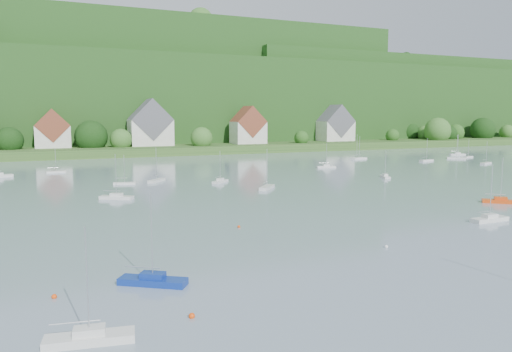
% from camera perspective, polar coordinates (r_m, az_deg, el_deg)
% --- Properties ---
extents(far_shore_strip, '(600.00, 60.00, 3.00)m').
position_cam_1_polar(far_shore_strip, '(206.37, -14.08, 3.17)').
color(far_shore_strip, '#2A501E').
rests_on(far_shore_strip, ground).
extents(forested_ridge, '(620.00, 181.22, 69.89)m').
position_cam_1_polar(forested_ridge, '(274.01, -16.54, 8.45)').
color(forested_ridge, '#184315').
rests_on(forested_ridge, ground).
extents(village_building_1, '(12.00, 9.36, 14.00)m').
position_cam_1_polar(village_building_1, '(192.29, -22.47, 4.75)').
color(village_building_1, beige).
rests_on(village_building_1, far_shore_strip).
extents(village_building_2, '(16.00, 11.44, 18.00)m').
position_cam_1_polar(village_building_2, '(195.11, -12.12, 5.59)').
color(village_building_2, beige).
rests_on(village_building_2, far_shore_strip).
extents(village_building_3, '(13.00, 10.40, 15.50)m').
position_cam_1_polar(village_building_3, '(204.99, -0.92, 5.57)').
color(village_building_3, beige).
rests_on(village_building_3, far_shore_strip).
extents(village_building_4, '(15.00, 10.40, 16.50)m').
position_cam_1_polar(village_building_4, '(229.49, 9.17, 5.67)').
color(village_building_4, beige).
rests_on(village_building_4, far_shore_strip).
extents(near_sailboat_0, '(5.80, 2.48, 7.58)m').
position_cam_1_polar(near_sailboat_0, '(34.73, -18.69, -17.18)').
color(near_sailboat_0, silver).
rests_on(near_sailboat_0, ground).
extents(near_sailboat_1, '(5.80, 4.67, 7.95)m').
position_cam_1_polar(near_sailboat_1, '(44.13, -11.84, -11.66)').
color(near_sailboat_1, navy).
rests_on(near_sailboat_1, ground).
extents(near_sailboat_3, '(5.83, 1.77, 7.82)m').
position_cam_1_polar(near_sailboat_3, '(75.06, 25.38, -4.46)').
color(near_sailboat_3, silver).
rests_on(near_sailboat_3, ground).
extents(near_sailboat_5, '(5.29, 4.84, 7.57)m').
position_cam_1_polar(near_sailboat_5, '(91.53, 26.40, -2.56)').
color(near_sailboat_5, '#DC4610').
rests_on(near_sailboat_5, ground).
extents(mooring_buoy_0, '(0.47, 0.47, 0.47)m').
position_cam_1_polar(mooring_buoy_0, '(37.14, -7.43, -15.93)').
color(mooring_buoy_0, '#F7480B').
rests_on(mooring_buoy_0, ground).
extents(mooring_buoy_1, '(0.38, 0.38, 0.38)m').
position_cam_1_polar(mooring_buoy_1, '(56.68, 14.82, -8.01)').
color(mooring_buoy_1, white).
rests_on(mooring_buoy_1, ground).
extents(mooring_buoy_3, '(0.38, 0.38, 0.38)m').
position_cam_1_polar(mooring_buoy_3, '(64.43, -2.00, -5.97)').
color(mooring_buoy_3, '#F7480B').
rests_on(mooring_buoy_3, ground).
extents(mooring_buoy_5, '(0.43, 0.43, 0.43)m').
position_cam_1_polar(mooring_buoy_5, '(43.50, -22.28, -12.93)').
color(mooring_buoy_5, '#F7480B').
rests_on(mooring_buoy_5, ground).
extents(far_sailboat_cluster, '(196.48, 61.04, 8.71)m').
position_cam_1_polar(far_sailboat_cluster, '(129.49, -1.87, 0.73)').
color(far_sailboat_cluster, silver).
rests_on(far_sailboat_cluster, ground).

